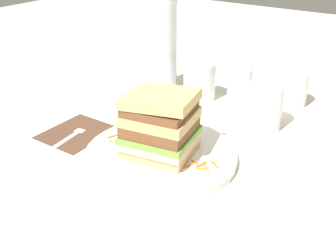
# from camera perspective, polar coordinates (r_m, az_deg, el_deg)

# --- Properties ---
(ground_plane) EXTENTS (3.00, 3.00, 0.00)m
(ground_plane) POSITION_cam_1_polar(r_m,az_deg,el_deg) (0.74, -1.38, -4.95)
(ground_plane) COLOR beige
(main_plate) EXTENTS (0.28, 0.28, 0.02)m
(main_plate) POSITION_cam_1_polar(r_m,az_deg,el_deg) (0.74, -1.31, -4.15)
(main_plate) COLOR white
(main_plate) RESTS_ON ground_plane
(sandwich) EXTENTS (0.14, 0.13, 0.12)m
(sandwich) POSITION_cam_1_polar(r_m,az_deg,el_deg) (0.71, -1.34, 0.27)
(sandwich) COLOR tan
(sandwich) RESTS_ON main_plate
(carrot_shred_0) EXTENTS (0.01, 0.03, 0.00)m
(carrot_shred_0) POSITION_cam_1_polar(r_m,az_deg,el_deg) (0.78, -6.22, -1.88)
(carrot_shred_0) COLOR orange
(carrot_shred_0) RESTS_ON main_plate
(carrot_shred_1) EXTENTS (0.02, 0.02, 0.00)m
(carrot_shred_1) POSITION_cam_1_polar(r_m,az_deg,el_deg) (0.77, -6.99, -2.32)
(carrot_shred_1) COLOR orange
(carrot_shred_1) RESTS_ON main_plate
(carrot_shred_2) EXTENTS (0.01, 0.02, 0.00)m
(carrot_shred_2) POSITION_cam_1_polar(r_m,az_deg,el_deg) (0.79, -7.87, -1.43)
(carrot_shred_2) COLOR orange
(carrot_shred_2) RESTS_ON main_plate
(carrot_shred_3) EXTENTS (0.03, 0.02, 0.00)m
(carrot_shred_3) POSITION_cam_1_polar(r_m,az_deg,el_deg) (0.77, -5.65, -2.25)
(carrot_shred_3) COLOR orange
(carrot_shred_3) RESTS_ON main_plate
(carrot_shred_4) EXTENTS (0.01, 0.02, 0.00)m
(carrot_shred_4) POSITION_cam_1_polar(r_m,az_deg,el_deg) (0.78, -7.35, -1.87)
(carrot_shred_4) COLOR orange
(carrot_shred_4) RESTS_ON main_plate
(carrot_shred_5) EXTENTS (0.02, 0.01, 0.00)m
(carrot_shred_5) POSITION_cam_1_polar(r_m,az_deg,el_deg) (0.77, -7.82, -2.24)
(carrot_shred_5) COLOR orange
(carrot_shred_5) RESTS_ON main_plate
(carrot_shred_6) EXTENTS (0.03, 0.01, 0.00)m
(carrot_shred_6) POSITION_cam_1_polar(r_m,az_deg,el_deg) (0.77, -6.35, -2.37)
(carrot_shred_6) COLOR orange
(carrot_shred_6) RESTS_ON main_plate
(carrot_shred_7) EXTENTS (0.02, 0.02, 0.00)m
(carrot_shred_7) POSITION_cam_1_polar(r_m,az_deg,el_deg) (0.76, -6.66, -2.81)
(carrot_shred_7) COLOR orange
(carrot_shred_7) RESTS_ON main_plate
(carrot_shred_8) EXTENTS (0.02, 0.01, 0.00)m
(carrot_shred_8) POSITION_cam_1_polar(r_m,az_deg,el_deg) (0.70, 3.95, -5.27)
(carrot_shred_8) COLOR orange
(carrot_shred_8) RESTS_ON main_plate
(carrot_shred_9) EXTENTS (0.02, 0.01, 0.00)m
(carrot_shred_9) POSITION_cam_1_polar(r_m,az_deg,el_deg) (0.69, 4.80, -6.10)
(carrot_shred_9) COLOR orange
(carrot_shred_9) RESTS_ON main_plate
(carrot_shred_10) EXTENTS (0.02, 0.01, 0.00)m
(carrot_shred_10) POSITION_cam_1_polar(r_m,az_deg,el_deg) (0.69, 5.56, -5.99)
(carrot_shred_10) COLOR orange
(carrot_shred_10) RESTS_ON main_plate
(carrot_shred_11) EXTENTS (0.01, 0.02, 0.00)m
(carrot_shred_11) POSITION_cam_1_polar(r_m,az_deg,el_deg) (0.70, 4.77, -5.55)
(carrot_shred_11) COLOR orange
(carrot_shred_11) RESTS_ON main_plate
(carrot_shred_12) EXTENTS (0.01, 0.03, 0.00)m
(carrot_shred_12) POSITION_cam_1_polar(r_m,az_deg,el_deg) (0.70, 3.40, -5.34)
(carrot_shred_12) COLOR orange
(carrot_shred_12) RESTS_ON main_plate
(carrot_shred_13) EXTENTS (0.02, 0.02, 0.00)m
(carrot_shred_13) POSITION_cam_1_polar(r_m,az_deg,el_deg) (0.71, 5.96, -5.10)
(carrot_shred_13) COLOR orange
(carrot_shred_13) RESTS_ON main_plate
(carrot_shred_14) EXTENTS (0.02, 0.01, 0.00)m
(carrot_shred_14) POSITION_cam_1_polar(r_m,az_deg,el_deg) (0.70, 6.81, -5.53)
(carrot_shred_14) COLOR orange
(carrot_shred_14) RESTS_ON main_plate
(napkin_dark) EXTENTS (0.12, 0.14, 0.00)m
(napkin_dark) POSITION_cam_1_polar(r_m,az_deg,el_deg) (0.85, -12.88, -0.91)
(napkin_dark) COLOR #4C3323
(napkin_dark) RESTS_ON ground_plane
(fork) EXTENTS (0.03, 0.17, 0.00)m
(fork) POSITION_cam_1_polar(r_m,az_deg,el_deg) (0.84, -13.87, -1.36)
(fork) COLOR silver
(fork) RESTS_ON napkin_dark
(knife) EXTENTS (0.03, 0.20, 0.00)m
(knife) POSITION_cam_1_polar(r_m,az_deg,el_deg) (0.69, 10.44, -7.94)
(knife) COLOR silver
(knife) RESTS_ON ground_plane
(juice_glass) EXTENTS (0.07, 0.07, 0.10)m
(juice_glass) POSITION_cam_1_polar(r_m,az_deg,el_deg) (0.86, 13.63, 2.52)
(juice_glass) COLOR white
(juice_glass) RESTS_ON ground_plane
(water_bottle) EXTENTS (0.08, 0.08, 0.29)m
(water_bottle) POSITION_cam_1_polar(r_m,az_deg,el_deg) (1.00, -1.03, 12.06)
(water_bottle) COLOR silver
(water_bottle) RESTS_ON ground_plane
(empty_tumbler_0) EXTENTS (0.06, 0.06, 0.07)m
(empty_tumbler_0) POSITION_cam_1_polar(r_m,az_deg,el_deg) (1.01, 10.23, 6.20)
(empty_tumbler_0) COLOR silver
(empty_tumbler_0) RESTS_ON ground_plane
(empty_tumbler_1) EXTENTS (0.07, 0.07, 0.08)m
(empty_tumbler_1) POSITION_cam_1_polar(r_m,az_deg,el_deg) (0.99, 17.22, 5.17)
(empty_tumbler_1) COLOR silver
(empty_tumbler_1) RESTS_ON ground_plane
(empty_tumbler_2) EXTENTS (0.08, 0.08, 0.09)m
(empty_tumbler_2) POSITION_cam_1_polar(r_m,az_deg,el_deg) (0.98, 4.52, 6.45)
(empty_tumbler_2) COLOR silver
(empty_tumbler_2) RESTS_ON ground_plane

